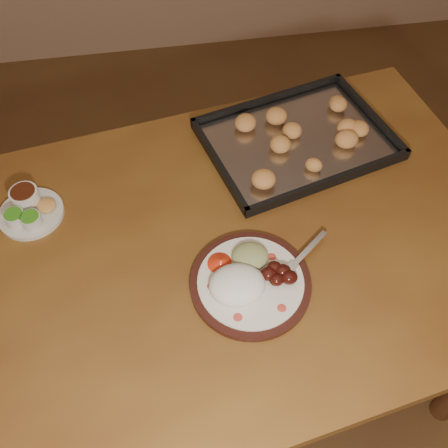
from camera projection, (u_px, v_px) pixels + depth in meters
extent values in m
plane|color=brown|center=(188.00, 405.00, 1.66)|extent=(4.00, 4.00, 0.00)
cube|color=brown|center=(202.00, 254.00, 1.14)|extent=(1.63, 1.13, 0.04)
cylinder|color=#532F18|center=(356.00, 175.00, 1.79)|extent=(0.07, 0.07, 0.71)
cylinder|color=black|center=(250.00, 284.00, 1.07)|extent=(0.26, 0.26, 0.02)
cylinder|color=silver|center=(251.00, 282.00, 1.06)|extent=(0.23, 0.23, 0.01)
ellipsoid|color=#C73D2F|center=(238.00, 317.00, 1.01)|extent=(0.02, 0.02, 0.00)
ellipsoid|color=#C73D2F|center=(282.00, 308.00, 1.02)|extent=(0.02, 0.02, 0.00)
ellipsoid|color=#C73D2F|center=(272.00, 257.00, 1.09)|extent=(0.02, 0.02, 0.00)
ellipsoid|color=#C73D2F|center=(211.00, 286.00, 1.05)|extent=(0.02, 0.02, 0.00)
ellipsoid|color=white|center=(237.00, 285.00, 1.04)|extent=(0.14, 0.13, 0.05)
ellipsoid|color=#47110A|center=(277.00, 280.00, 1.04)|extent=(0.03, 0.03, 0.03)
ellipsoid|color=#47110A|center=(283.00, 271.00, 1.06)|extent=(0.03, 0.03, 0.03)
ellipsoid|color=#47110A|center=(274.00, 267.00, 1.06)|extent=(0.03, 0.03, 0.03)
ellipsoid|color=#47110A|center=(289.00, 277.00, 1.05)|extent=(0.03, 0.03, 0.03)
ellipsoid|color=#47110A|center=(269.00, 274.00, 1.05)|extent=(0.03, 0.03, 0.03)
ellipsoid|color=tan|center=(250.00, 256.00, 1.08)|extent=(0.09, 0.09, 0.03)
cone|color=red|center=(221.00, 262.00, 1.08)|extent=(0.08, 0.08, 0.03)
cube|color=white|center=(309.00, 249.00, 1.10)|extent=(0.11, 0.09, 0.00)
cube|color=white|center=(290.00, 268.00, 1.07)|extent=(0.04, 0.04, 0.00)
cylinder|color=white|center=(287.00, 277.00, 1.06)|extent=(0.02, 0.02, 0.00)
cylinder|color=white|center=(285.00, 275.00, 1.06)|extent=(0.02, 0.02, 0.00)
cylinder|color=white|center=(283.00, 274.00, 1.06)|extent=(0.02, 0.02, 0.00)
cylinder|color=white|center=(281.00, 272.00, 1.07)|extent=(0.02, 0.02, 0.00)
cylinder|color=beige|center=(31.00, 214.00, 1.18)|extent=(0.15, 0.15, 0.01)
cylinder|color=beige|center=(15.00, 218.00, 1.15)|extent=(0.05, 0.05, 0.03)
cylinder|color=#36881B|center=(13.00, 214.00, 1.14)|extent=(0.04, 0.04, 0.00)
cylinder|color=beige|center=(31.00, 220.00, 1.14)|extent=(0.05, 0.05, 0.03)
cylinder|color=#36881B|center=(29.00, 217.00, 1.13)|extent=(0.04, 0.04, 0.00)
cylinder|color=silver|center=(25.00, 197.00, 1.18)|extent=(0.07, 0.07, 0.04)
cylinder|color=#3C160A|center=(23.00, 191.00, 1.16)|extent=(0.06, 0.06, 0.00)
ellipsoid|color=#D6934B|center=(46.00, 205.00, 1.18)|extent=(0.05, 0.05, 0.02)
cube|color=black|center=(297.00, 142.00, 1.32)|extent=(0.54, 0.45, 0.01)
cube|color=black|center=(268.00, 99.00, 1.40)|extent=(0.46, 0.13, 0.02)
cube|color=black|center=(331.00, 181.00, 1.22)|extent=(0.46, 0.13, 0.02)
cube|color=black|center=(370.00, 113.00, 1.37)|extent=(0.10, 0.33, 0.02)
cube|color=black|center=(218.00, 164.00, 1.26)|extent=(0.10, 0.33, 0.02)
cube|color=silver|center=(297.00, 140.00, 1.32)|extent=(0.50, 0.42, 0.00)
ellipsoid|color=#DEA14D|center=(317.00, 128.00, 1.32)|extent=(0.05, 0.05, 0.04)
ellipsoid|color=#DEA14D|center=(324.00, 114.00, 1.35)|extent=(0.07, 0.07, 0.04)
ellipsoid|color=#DEA14D|center=(292.00, 109.00, 1.36)|extent=(0.07, 0.07, 0.04)
ellipsoid|color=#DEA14D|center=(281.00, 123.00, 1.33)|extent=(0.06, 0.06, 0.04)
ellipsoid|color=#DEA14D|center=(264.00, 126.00, 1.32)|extent=(0.07, 0.07, 0.04)
ellipsoid|color=#DEA14D|center=(277.00, 138.00, 1.29)|extent=(0.06, 0.06, 0.04)
ellipsoid|color=#DEA14D|center=(261.00, 153.00, 1.26)|extent=(0.06, 0.06, 0.04)
ellipsoid|color=#DEA14D|center=(295.00, 161.00, 1.25)|extent=(0.07, 0.07, 0.04)
ellipsoid|color=#DEA14D|center=(302.00, 151.00, 1.27)|extent=(0.06, 0.06, 0.04)
ellipsoid|color=#DEA14D|center=(328.00, 150.00, 1.27)|extent=(0.07, 0.07, 0.04)
ellipsoid|color=#DEA14D|center=(319.00, 135.00, 1.30)|extent=(0.07, 0.07, 0.04)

